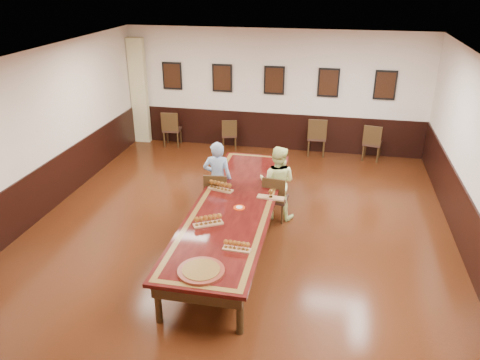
% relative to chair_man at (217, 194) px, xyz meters
% --- Properties ---
extents(floor, '(8.00, 10.00, 0.02)m').
position_rel_chair_man_xyz_m(floor, '(0.54, -0.88, -0.49)').
color(floor, black).
rests_on(floor, ground).
extents(ceiling, '(8.00, 10.00, 0.02)m').
position_rel_chair_man_xyz_m(ceiling, '(0.54, -0.88, 2.73)').
color(ceiling, white).
rests_on(ceiling, floor).
extents(wall_back, '(8.00, 0.02, 3.20)m').
position_rel_chair_man_xyz_m(wall_back, '(0.54, 4.13, 1.12)').
color(wall_back, beige).
rests_on(wall_back, floor).
extents(wall_left, '(0.02, 10.00, 3.20)m').
position_rel_chair_man_xyz_m(wall_left, '(-3.47, -0.88, 1.12)').
color(wall_left, beige).
rests_on(wall_left, floor).
extents(chair_man, '(0.50, 0.53, 0.96)m').
position_rel_chair_man_xyz_m(chair_man, '(0.00, 0.00, 0.00)').
color(chair_man, '#321D16').
rests_on(chair_man, floor).
extents(chair_woman, '(0.49, 0.53, 0.95)m').
position_rel_chair_man_xyz_m(chair_woman, '(1.15, 0.11, -0.01)').
color(chair_woman, '#321D16').
rests_on(chair_woman, floor).
extents(spare_chair_a, '(0.52, 0.56, 1.00)m').
position_rel_chair_man_xyz_m(spare_chair_a, '(-2.25, 3.78, 0.02)').
color(spare_chair_a, '#321D16').
rests_on(spare_chair_a, floor).
extents(spare_chair_b, '(0.50, 0.53, 0.86)m').
position_rel_chair_man_xyz_m(spare_chair_b, '(-0.62, 3.83, -0.05)').
color(spare_chair_b, '#321D16').
rests_on(spare_chair_b, floor).
extents(spare_chair_c, '(0.51, 0.55, 1.03)m').
position_rel_chair_man_xyz_m(spare_chair_c, '(1.75, 3.86, 0.03)').
color(spare_chair_c, '#321D16').
rests_on(spare_chair_c, floor).
extents(spare_chair_d, '(0.54, 0.58, 0.97)m').
position_rel_chair_man_xyz_m(spare_chair_d, '(3.18, 3.78, 0.00)').
color(spare_chair_d, '#321D16').
rests_on(spare_chair_d, floor).
extents(person_man, '(0.60, 0.42, 1.54)m').
position_rel_chair_man_xyz_m(person_man, '(-0.01, 0.10, 0.29)').
color(person_man, '#4570AC').
rests_on(person_man, floor).
extents(person_woman, '(0.79, 0.65, 1.49)m').
position_rel_chair_man_xyz_m(person_woman, '(1.16, 0.21, 0.26)').
color(person_woman, '#F0FA9C').
rests_on(person_woman, floor).
extents(pink_phone, '(0.11, 0.16, 0.01)m').
position_rel_chair_man_xyz_m(pink_phone, '(1.14, -0.54, 0.27)').
color(pink_phone, '#F4516F').
rests_on(pink_phone, conference_table).
extents(curtain, '(0.45, 0.18, 2.90)m').
position_rel_chair_man_xyz_m(curtain, '(-3.21, 3.94, 0.97)').
color(curtain, '#C8C18A').
rests_on(curtain, floor).
extents(wainscoting, '(8.00, 10.00, 1.00)m').
position_rel_chair_man_xyz_m(wainscoting, '(0.54, -0.88, 0.02)').
color(wainscoting, black).
rests_on(wainscoting, floor).
extents(conference_table, '(1.40, 5.00, 0.76)m').
position_rel_chair_man_xyz_m(conference_table, '(0.54, -0.88, 0.13)').
color(conference_table, black).
rests_on(conference_table, floor).
extents(posters, '(6.14, 0.04, 0.74)m').
position_rel_chair_man_xyz_m(posters, '(0.54, 4.06, 1.42)').
color(posters, black).
rests_on(posters, wall_back).
extents(flight_a, '(0.51, 0.27, 0.18)m').
position_rel_chair_man_xyz_m(flight_a, '(0.17, -0.37, 0.35)').
color(flight_a, '#8D603B').
rests_on(flight_a, conference_table).
extents(flight_b, '(0.51, 0.18, 0.19)m').
position_rel_chair_man_xyz_m(flight_b, '(1.14, -0.52, 0.35)').
color(flight_b, '#8D603B').
rests_on(flight_b, conference_table).
extents(flight_c, '(0.50, 0.37, 0.18)m').
position_rel_chair_man_xyz_m(flight_c, '(0.28, -1.68, 0.35)').
color(flight_c, '#8D603B').
rests_on(flight_c, conference_table).
extents(flight_d, '(0.43, 0.15, 0.16)m').
position_rel_chair_man_xyz_m(flight_d, '(0.89, -2.32, 0.34)').
color(flight_d, '#8D603B').
rests_on(flight_d, conference_table).
extents(red_plate_grp, '(0.20, 0.20, 0.03)m').
position_rel_chair_man_xyz_m(red_plate_grp, '(0.66, -1.01, 0.28)').
color(red_plate_grp, red).
rests_on(red_plate_grp, conference_table).
extents(carved_platter, '(0.75, 0.75, 0.05)m').
position_rel_chair_man_xyz_m(carved_platter, '(0.53, -2.96, 0.29)').
color(carved_platter, '#531910').
rests_on(carved_platter, conference_table).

